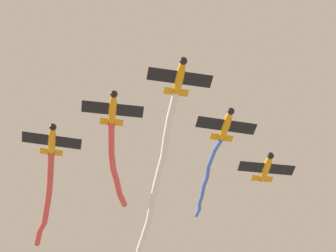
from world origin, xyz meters
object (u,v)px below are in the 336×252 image
Objects in this scene: airplane_slot at (266,168)px; airplane_trail at (52,140)px; airplane_right_wing at (113,109)px; airplane_left_wing at (226,125)px; airplane_lead at (180,77)px.

airplane_trail is at bearing -87.46° from airplane_slot.
airplane_trail reaches higher than airplane_slot.
airplane_right_wing is at bearing 47.05° from airplane_trail.
airplane_right_wing is (12.17, -8.77, 0.30)m from airplane_left_wing.
airplane_lead and airplane_trail have the same top height.
airplane_right_wing is 1.00× the size of airplane_slot.
airplane_lead is at bearing -45.47° from airplane_slot.
airplane_left_wing is 23.49m from airplane_trail.
airplane_left_wing reaches higher than airplane_slot.
airplane_right_wing reaches higher than airplane_left_wing.
airplane_lead is at bearing -48.66° from airplane_left_wing.
airplane_left_wing is at bearing 72.36° from airplane_trail.
airplane_lead is 10.10m from airplane_right_wing.
airplane_trail is at bearing -131.72° from airplane_lead.
airplane_trail is (14.30, -18.63, 0.00)m from airplane_left_wing.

